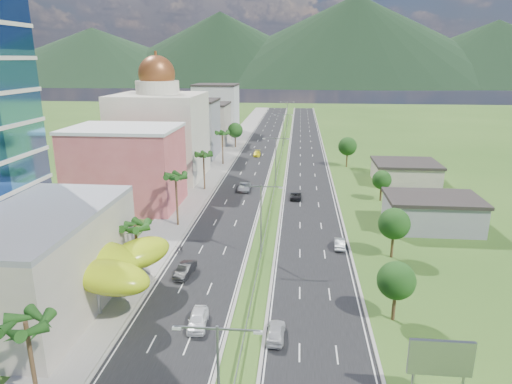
# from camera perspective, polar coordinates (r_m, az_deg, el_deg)

# --- Properties ---
(ground) EXTENTS (500.00, 500.00, 0.00)m
(ground) POSITION_cam_1_polar(r_m,az_deg,el_deg) (58.31, -0.23, -12.27)
(ground) COLOR #2D5119
(ground) RESTS_ON ground
(road_left) EXTENTS (11.00, 260.00, 0.04)m
(road_left) POSITION_cam_1_polar(r_m,az_deg,el_deg) (144.22, 0.30, 5.19)
(road_left) COLOR black
(road_left) RESTS_ON ground
(road_right) EXTENTS (11.00, 260.00, 0.04)m
(road_right) POSITION_cam_1_polar(r_m,az_deg,el_deg) (143.70, 6.29, 5.05)
(road_right) COLOR black
(road_right) RESTS_ON ground
(sidewalk_left) EXTENTS (7.00, 260.00, 0.12)m
(sidewalk_left) POSITION_cam_1_polar(r_m,az_deg,el_deg) (145.35, -3.45, 5.27)
(sidewalk_left) COLOR gray
(sidewalk_left) RESTS_ON ground
(median_guardrail) EXTENTS (0.10, 216.06, 0.76)m
(median_guardrail) POSITION_cam_1_polar(r_m,az_deg,el_deg) (126.03, 2.98, 3.81)
(median_guardrail) COLOR gray
(median_guardrail) RESTS_ON ground
(streetlight_median_a) EXTENTS (6.04, 0.25, 11.00)m
(streetlight_median_a) POSITION_cam_1_polar(r_m,az_deg,el_deg) (33.87, -4.71, -22.43)
(streetlight_median_a) COLOR gray
(streetlight_median_a) RESTS_ON ground
(streetlight_median_b) EXTENTS (6.04, 0.25, 11.00)m
(streetlight_median_b) POSITION_cam_1_polar(r_m,az_deg,el_deg) (64.71, 0.63, -2.76)
(streetlight_median_b) COLOR gray
(streetlight_median_b) RESTS_ON ground
(streetlight_median_c) EXTENTS (6.04, 0.25, 11.00)m
(streetlight_median_c) POSITION_cam_1_polar(r_m,az_deg,el_deg) (103.26, 2.49, 4.50)
(streetlight_median_c) COLOR gray
(streetlight_median_c) RESTS_ON ground
(streetlight_median_d) EXTENTS (6.04, 0.25, 11.00)m
(streetlight_median_d) POSITION_cam_1_polar(r_m,az_deg,el_deg) (147.56, 3.41, 8.07)
(streetlight_median_d) COLOR gray
(streetlight_median_d) RESTS_ON ground
(streetlight_median_e) EXTENTS (6.04, 0.25, 11.00)m
(streetlight_median_e) POSITION_cam_1_polar(r_m,az_deg,el_deg) (192.18, 3.91, 9.98)
(streetlight_median_e) COLOR gray
(streetlight_median_e) RESTS_ON ground
(lime_canopy) EXTENTS (18.00, 15.00, 7.40)m
(lime_canopy) POSITION_cam_1_polar(r_m,az_deg,el_deg) (57.93, -20.96, -8.13)
(lime_canopy) COLOR #ABC513
(lime_canopy) RESTS_ON ground
(pink_shophouse) EXTENTS (20.00, 15.00, 15.00)m
(pink_shophouse) POSITION_cam_1_polar(r_m,az_deg,el_deg) (91.58, -15.92, 2.82)
(pink_shophouse) COLOR #C85252
(pink_shophouse) RESTS_ON ground
(domed_building) EXTENTS (20.00, 20.00, 28.70)m
(domed_building) POSITION_cam_1_polar(r_m,az_deg,el_deg) (112.20, -11.90, 7.51)
(domed_building) COLOR beige
(domed_building) RESTS_ON ground
(midrise_grey) EXTENTS (16.00, 15.00, 16.00)m
(midrise_grey) POSITION_cam_1_polar(r_m,az_deg,el_deg) (136.27, -8.34, 7.77)
(midrise_grey) COLOR gray
(midrise_grey) RESTS_ON ground
(midrise_beige) EXTENTS (16.00, 15.00, 13.00)m
(midrise_beige) POSITION_cam_1_polar(r_m,az_deg,el_deg) (157.72, -6.45, 8.44)
(midrise_beige) COLOR #A69C89
(midrise_beige) RESTS_ON ground
(midrise_white) EXTENTS (16.00, 15.00, 18.00)m
(midrise_white) POSITION_cam_1_polar(r_m,az_deg,el_deg) (179.83, -4.98, 10.25)
(midrise_white) COLOR silver
(midrise_white) RESTS_ON ground
(billboard) EXTENTS (5.20, 0.35, 6.20)m
(billboard) POSITION_cam_1_polar(r_m,az_deg,el_deg) (42.20, 22.08, -18.86)
(billboard) COLOR gray
(billboard) RESTS_ON ground
(shed_near) EXTENTS (15.00, 10.00, 5.00)m
(shed_near) POSITION_cam_1_polar(r_m,az_deg,el_deg) (83.31, 21.13, -2.56)
(shed_near) COLOR gray
(shed_near) RESTS_ON ground
(shed_far) EXTENTS (14.00, 12.00, 4.40)m
(shed_far) POSITION_cam_1_polar(r_m,az_deg,el_deg) (111.84, 18.15, 2.22)
(shed_far) COLOR #A69C89
(shed_far) RESTS_ON ground
(palm_tree_a) EXTENTS (3.60, 3.60, 9.10)m
(palm_tree_a) POSITION_cam_1_polar(r_m,az_deg,el_deg) (40.69, -26.79, -14.88)
(palm_tree_a) COLOR #47301C
(palm_tree_a) RESTS_ON ground
(palm_tree_b) EXTENTS (3.60, 3.60, 8.10)m
(palm_tree_b) POSITION_cam_1_polar(r_m,az_deg,el_deg) (60.49, -14.86, -4.40)
(palm_tree_b) COLOR #47301C
(palm_tree_b) RESTS_ON ground
(palm_tree_c) EXTENTS (3.60, 3.60, 9.60)m
(palm_tree_c) POSITION_cam_1_polar(r_m,az_deg,el_deg) (78.23, -10.01, 1.71)
(palm_tree_c) COLOR #47301C
(palm_tree_c) RESTS_ON ground
(palm_tree_d) EXTENTS (3.60, 3.60, 8.60)m
(palm_tree_d) POSITION_cam_1_polar(r_m,az_deg,el_deg) (100.21, -6.57, 4.50)
(palm_tree_d) COLOR #47301C
(palm_tree_d) RESTS_ON ground
(palm_tree_e) EXTENTS (3.60, 3.60, 9.40)m
(palm_tree_e) POSITION_cam_1_polar(r_m,az_deg,el_deg) (124.23, -4.23, 7.22)
(palm_tree_e) COLOR #47301C
(palm_tree_e) RESTS_ON ground
(leafy_tree_lfar) EXTENTS (4.90, 4.90, 8.05)m
(leafy_tree_lfar) POSITION_cam_1_polar(r_m,az_deg,el_deg) (149.06, -2.61, 7.71)
(leafy_tree_lfar) COLOR #47301C
(leafy_tree_lfar) RESTS_ON ground
(leafy_tree_ra) EXTENTS (4.20, 4.20, 6.90)m
(leafy_tree_ra) POSITION_cam_1_polar(r_m,az_deg,el_deg) (52.60, 17.13, -10.55)
(leafy_tree_ra) COLOR #47301C
(leafy_tree_ra) RESTS_ON ground
(leafy_tree_rb) EXTENTS (4.55, 4.55, 7.47)m
(leafy_tree_rb) POSITION_cam_1_polar(r_m,az_deg,el_deg) (68.37, 16.89, -3.83)
(leafy_tree_rb) COLOR #47301C
(leafy_tree_rb) RESTS_ON ground
(leafy_tree_rc) EXTENTS (3.85, 3.85, 6.33)m
(leafy_tree_rc) POSITION_cam_1_polar(r_m,az_deg,el_deg) (95.46, 15.46, 1.46)
(leafy_tree_rc) COLOR #47301C
(leafy_tree_rc) RESTS_ON ground
(leafy_tree_rd) EXTENTS (4.90, 4.90, 8.05)m
(leafy_tree_rd) POSITION_cam_1_polar(r_m,az_deg,el_deg) (123.67, 11.37, 5.62)
(leafy_tree_rd) COLOR #47301C
(leafy_tree_rd) RESTS_ON ground
(mountain_ridge) EXTENTS (860.00, 140.00, 90.00)m
(mountain_ridge) POSITION_cam_1_polar(r_m,az_deg,el_deg) (504.72, 11.93, 12.84)
(mountain_ridge) COLOR black
(mountain_ridge) RESTS_ON ground
(car_white_near_left) EXTENTS (2.30, 4.99, 1.66)m
(car_white_near_left) POSITION_cam_1_polar(r_m,az_deg,el_deg) (51.51, -7.27, -15.49)
(car_white_near_left) COLOR white
(car_white_near_left) RESTS_ON road_left
(car_dark_left) EXTENTS (2.30, 5.05, 1.61)m
(car_dark_left) POSITION_cam_1_polar(r_m,az_deg,el_deg) (62.38, -8.86, -9.60)
(car_dark_left) COLOR black
(car_dark_left) RESTS_ON road_left
(car_silver_mid_left) EXTENTS (2.72, 5.81, 1.61)m
(car_silver_mid_left) POSITION_cam_1_polar(r_m,az_deg,el_deg) (100.16, -1.49, 0.65)
(car_silver_mid_left) COLOR #929498
(car_silver_mid_left) RESTS_ON road_left
(car_yellow_far_left) EXTENTS (2.11, 4.99, 1.44)m
(car_yellow_far_left) POSITION_cam_1_polar(r_m,az_deg,el_deg) (136.09, 0.13, 4.83)
(car_yellow_far_left) COLOR yellow
(car_yellow_far_left) RESTS_ON road_left
(car_white_near_right) EXTENTS (1.99, 4.64, 1.56)m
(car_white_near_right) POSITION_cam_1_polar(r_m,az_deg,el_deg) (49.29, 2.48, -17.03)
(car_white_near_right) COLOR silver
(car_white_near_right) RESTS_ON road_right
(car_silver_right) EXTENTS (1.78, 4.49, 1.45)m
(car_silver_right) POSITION_cam_1_polar(r_m,az_deg,el_deg) (71.35, 10.41, -6.31)
(car_silver_right) COLOR #A1A5A9
(car_silver_right) RESTS_ON road_right
(car_dark_far_right) EXTENTS (2.33, 4.84, 1.33)m
(car_dark_far_right) POSITION_cam_1_polar(r_m,az_deg,el_deg) (94.52, 5.01, -0.45)
(car_dark_far_right) COLOR black
(car_dark_far_right) RESTS_ON road_right
(motorcycle) EXTENTS (0.99, 2.25, 1.39)m
(motorcycle) POSITION_cam_1_polar(r_m,az_deg,el_deg) (69.62, -9.54, -6.88)
(motorcycle) COLOR black
(motorcycle) RESTS_ON road_left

